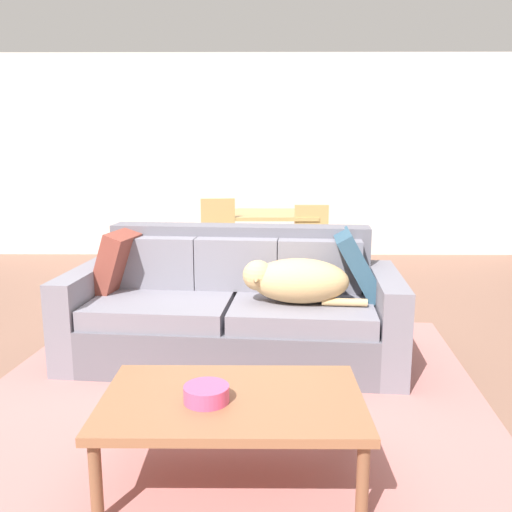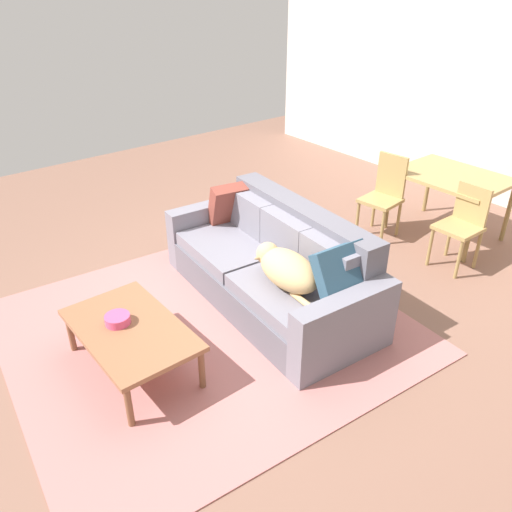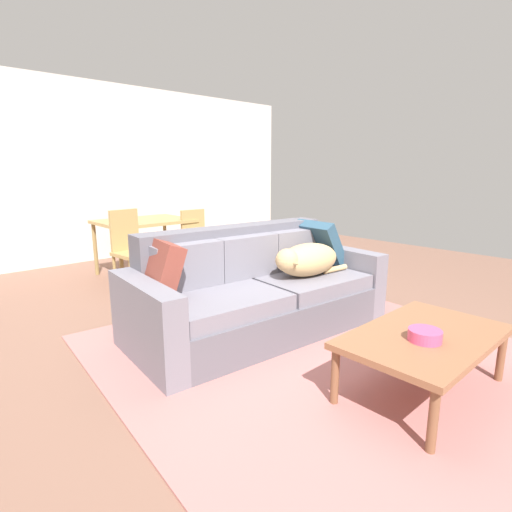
% 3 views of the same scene
% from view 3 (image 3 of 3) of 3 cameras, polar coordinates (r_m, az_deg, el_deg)
% --- Properties ---
extents(ground_plane, '(10.00, 10.00, 0.00)m').
position_cam_3_polar(ground_plane, '(3.52, 1.04, -11.31)').
color(ground_plane, '#815A4A').
extents(back_partition, '(8.00, 0.12, 2.70)m').
position_cam_3_polar(back_partition, '(6.71, -23.75, 10.75)').
color(back_partition, silver).
rests_on(back_partition, ground).
extents(area_rug, '(3.29, 3.50, 0.01)m').
position_cam_3_polar(area_rug, '(3.20, 9.56, -13.92)').
color(area_rug, '#B46E6A').
rests_on(area_rug, ground).
extents(couch, '(2.35, 1.19, 0.90)m').
position_cam_3_polar(couch, '(3.56, -0.09, -5.20)').
color(couch, slate).
rests_on(couch, ground).
extents(dog_on_left_cushion, '(0.81, 0.41, 0.29)m').
position_cam_3_polar(dog_on_left_cushion, '(3.63, 7.14, -0.54)').
color(dog_on_left_cushion, tan).
rests_on(dog_on_left_cushion, couch).
extents(throw_pillow_by_left_arm, '(0.35, 0.48, 0.46)m').
position_cam_3_polar(throw_pillow_by_left_arm, '(3.10, -13.41, -2.07)').
color(throw_pillow_by_left_arm, brown).
rests_on(throw_pillow_by_left_arm, couch).
extents(throw_pillow_by_right_arm, '(0.37, 0.50, 0.47)m').
position_cam_3_polar(throw_pillow_by_right_arm, '(4.08, 9.03, 1.76)').
color(throw_pillow_by_right_arm, '#2C4D64').
rests_on(throw_pillow_by_right_arm, couch).
extents(coffee_table, '(1.13, 0.69, 0.40)m').
position_cam_3_polar(coffee_table, '(2.77, 22.88, -10.92)').
color(coffee_table, '#935F3F').
rests_on(coffee_table, ground).
extents(bowl_on_coffee_table, '(0.20, 0.20, 0.07)m').
position_cam_3_polar(bowl_on_coffee_table, '(2.63, 22.89, -10.34)').
color(bowl_on_coffee_table, '#EA4C7F').
rests_on(bowl_on_coffee_table, coffee_table).
extents(dining_table, '(1.16, 0.89, 0.74)m').
position_cam_3_polar(dining_table, '(5.61, -15.59, 4.25)').
color(dining_table, tan).
rests_on(dining_table, ground).
extents(dining_chair_near_left, '(0.44, 0.44, 0.95)m').
position_cam_3_polar(dining_chair_near_left, '(4.92, -17.44, 1.29)').
color(dining_chair_near_left, tan).
rests_on(dining_chair_near_left, ground).
extents(dining_chair_near_right, '(0.41, 0.41, 0.87)m').
position_cam_3_polar(dining_chair_near_right, '(5.44, -8.25, 2.50)').
color(dining_chair_near_right, tan).
rests_on(dining_chair_near_right, ground).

